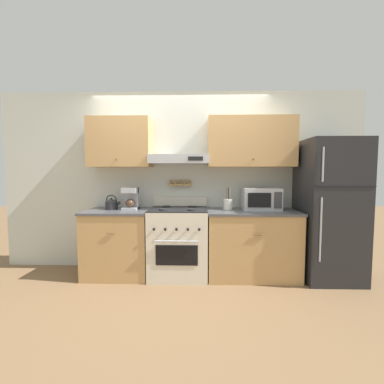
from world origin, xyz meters
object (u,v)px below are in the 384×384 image
Objects in this scene: refrigerator at (329,210)px; utensil_crock at (228,204)px; coffee_maker at (131,198)px; stove_range at (179,242)px; tea_kettle at (112,204)px; microwave at (261,199)px.

refrigerator is 6.05× the size of utensil_crock.
coffee_maker and utensil_crock have the same top height.
utensil_crock is at bearing -1.12° from coffee_maker.
stove_range is at bearing 179.01° from refrigerator.
coffee_maker is at bearing 5.69° from tea_kettle.
stove_range is at bearing -173.75° from utensil_crock.
tea_kettle is 1.60m from utensil_crock.
microwave is (1.78, -0.01, -0.00)m from coffee_maker.
tea_kettle is (-0.93, 0.07, 0.50)m from stove_range.
refrigerator is at bearing -0.99° from stove_range.
tea_kettle is (-2.90, 0.11, 0.06)m from refrigerator.
tea_kettle is at bearing 175.50° from stove_range.
stove_range is at bearing -8.44° from coffee_maker.
refrigerator is at bearing -2.89° from coffee_maker.
coffee_maker is 1.34m from utensil_crock.
tea_kettle is 0.44× the size of microwave.
utensil_crock is (-0.45, -0.02, -0.07)m from microwave.
utensil_crock is at bearing -177.72° from microwave.
coffee_maker reaches higher than microwave.
coffee_maker is 1.78m from microwave.
utensil_crock is (1.34, -0.03, -0.07)m from coffee_maker.
refrigerator is 1.31m from utensil_crock.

